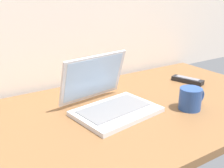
% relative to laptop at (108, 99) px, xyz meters
% --- Properties ---
extents(desk, '(1.60, 0.76, 0.03)m').
position_rel_laptop_xyz_m(desk, '(-0.02, -0.03, -0.06)').
color(desk, brown).
rests_on(desk, ground).
extents(laptop, '(0.34, 0.32, 0.21)m').
position_rel_laptop_xyz_m(laptop, '(0.00, 0.00, 0.00)').
color(laptop, silver).
rests_on(laptop, desk).
extents(coffee_mug, '(0.12, 0.09, 0.09)m').
position_rel_laptop_xyz_m(coffee_mug, '(0.28, -0.17, -0.00)').
color(coffee_mug, '#26478C').
rests_on(coffee_mug, desk).
extents(remote_control_far, '(0.09, 0.17, 0.02)m').
position_rel_laptop_xyz_m(remote_control_far, '(0.51, 0.06, -0.03)').
color(remote_control_far, black).
rests_on(remote_control_far, desk).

